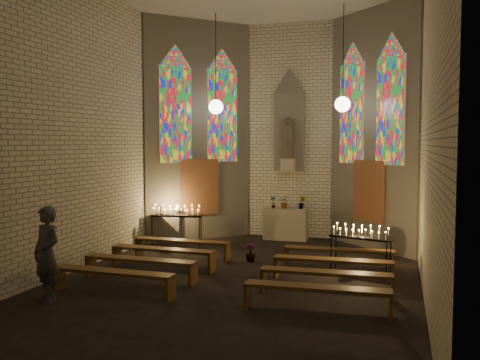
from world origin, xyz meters
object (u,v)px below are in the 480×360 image
Objects in this scene: altar at (286,224)px; visitor at (47,254)px; votive_stand_right at (360,234)px; aisle_flower_pot at (250,253)px; votive_stand_left at (177,213)px.

visitor is at bearing -111.30° from altar.
altar is at bearing 142.48° from votive_stand_right.
votive_stand_left is at bearing 150.52° from aisle_flower_pot.
altar is 4.68m from votive_stand_right.
votive_stand_left is 1.06× the size of votive_stand_right.
altar is 3.45m from aisle_flower_pot.
votive_stand_left reaches higher than aisle_flower_pot.
votive_stand_right is (2.62, -3.85, 0.43)m from altar.
altar is 8.56m from visitor.
aisle_flower_pot is 2.96m from votive_stand_right.
votive_stand_right reaches higher than aisle_flower_pot.
votive_stand_left reaches higher than votive_stand_right.
visitor is at bearing -100.45° from votive_stand_left.
votive_stand_left is (-2.78, 1.57, 0.75)m from aisle_flower_pot.
votive_stand_right reaches higher than altar.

